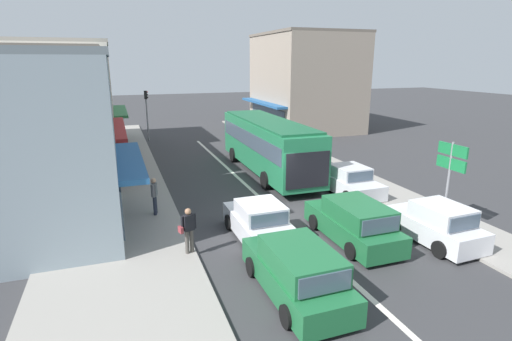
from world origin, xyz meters
name	(u,v)px	position (x,y,z in m)	size (l,w,h in m)	color
ground_plane	(279,215)	(0.00, 0.00, 0.00)	(140.00, 140.00, 0.00)	#353538
lane_centre_line	(250,189)	(0.00, 4.00, 0.00)	(0.20, 28.00, 0.01)	silver
sidewalk_left	(115,190)	(-6.80, 6.00, 0.07)	(5.20, 44.00, 0.14)	gray
kerb_right	(333,168)	(6.20, 6.00, 0.06)	(2.80, 44.00, 0.12)	gray
shopfront_corner_near	(10,148)	(-10.18, 1.27, 3.49)	(8.36, 7.17, 6.99)	#84939E
shopfront_mid_block	(45,115)	(-10.18, 9.84, 3.66)	(7.56, 9.28, 7.34)	gray
shopfront_far_end	(61,96)	(-10.18, 18.77, 4.02)	(8.38, 8.35, 8.05)	silver
building_right_far	(305,82)	(11.48, 21.02, 4.60)	(9.02, 10.60, 9.22)	gray
city_bus	(268,142)	(2.03, 6.66, 1.88)	(2.84, 10.89, 3.23)	#237A4C
wagon_adjacent_lane_trail	(297,272)	(-1.93, -5.92, 0.75)	(1.98, 4.52, 1.58)	#1E6638
wagon_queue_far_back	(354,222)	(1.62, -3.34, 0.75)	(1.96, 4.51, 1.58)	#1E6638
sedan_behind_bus_near	(260,223)	(-1.65, -2.02, 0.66)	(1.92, 4.21, 1.47)	silver
parked_hatchback_kerb_front	(436,224)	(4.45, -4.45, 0.71)	(1.93, 3.76, 1.54)	silver
parked_sedan_kerb_second	(348,181)	(4.50, 1.61, 0.66)	(1.95, 4.23, 1.47)	silver
parked_hatchback_kerb_third	(300,155)	(4.54, 7.45, 0.71)	(1.88, 3.74, 1.54)	black
parked_hatchback_kerb_rear	(270,140)	(4.68, 13.12, 0.71)	(1.88, 3.73, 1.54)	black
traffic_light_downstreet	(147,107)	(-3.88, 19.82, 2.85)	(0.33, 0.24, 4.20)	gray
directional_road_sign	(451,165)	(5.60, -3.65, 2.70)	(0.10, 1.40, 3.60)	gray
pedestrian_with_handbag_near	(188,228)	(-4.43, -2.51, 1.07)	(0.65, 0.39, 1.63)	#4C4742
pedestrian_browsing_midblock	(154,194)	(-5.16, 1.59, 1.07)	(0.30, 0.55, 1.63)	#232838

